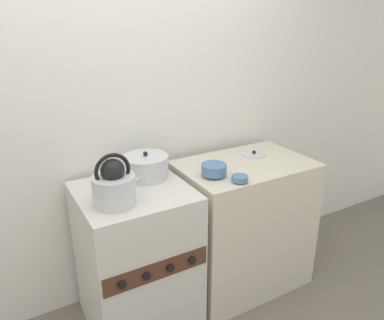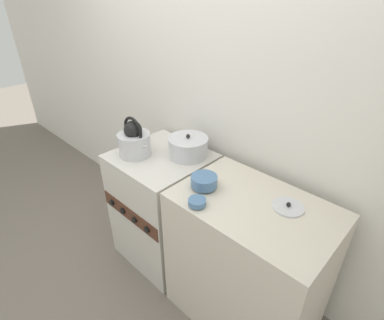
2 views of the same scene
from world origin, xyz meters
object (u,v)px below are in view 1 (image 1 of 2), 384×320
Objects in this scene: enamel_bowl at (214,169)px; loose_pot_lid at (254,154)px; stove at (137,258)px; kettle at (114,185)px; cooking_pot at (146,166)px; small_ceramic_bowl at (240,178)px.

enamel_bowl is 0.91× the size of loose_pot_lid.
enamel_bowl is (0.49, -0.09, 0.51)m from stove.
kettle is 0.63m from enamel_bowl.
loose_pot_lid is (0.79, -0.05, -0.05)m from cooking_pot.
kettle reaches higher than enamel_bowl.
loose_pot_lid is at bearing 10.17° from kettle.
enamel_bowl reaches higher than small_ceramic_bowl.
small_ceramic_bowl is (0.57, -0.23, 0.49)m from stove.
enamel_bowl is at bearing -159.04° from loose_pot_lid.
loose_pot_lid is (0.36, 0.32, -0.02)m from small_ceramic_bowl.
loose_pot_lid is at bearing 20.96° from enamel_bowl.
kettle reaches higher than small_ceramic_bowl.
cooking_pot is 0.57m from small_ceramic_bowl.
kettle is at bearing -169.83° from loose_pot_lid.
kettle is 1.67× the size of loose_pot_lid.
enamel_bowl is 0.17m from small_ceramic_bowl.
cooking_pot is 2.88× the size of small_ceramic_bowl.
kettle is 2.92× the size of small_ceramic_bowl.
small_ceramic_bowl is at bearing -40.65° from cooking_pot.
loose_pot_lid is (0.93, 0.08, 0.48)m from stove.
cooking_pot reaches higher than stove.
kettle reaches higher than stove.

